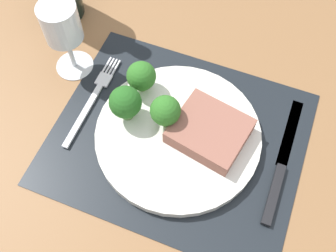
{
  "coord_description": "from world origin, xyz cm",
  "views": [
    {
      "loc": [
        9.1,
        -27.63,
        56.97
      ],
      "look_at": [
        -1.95,
        0.54,
        1.9
      ],
      "focal_mm": 41.69,
      "sensor_mm": 36.0,
      "label": 1
    }
  ],
  "objects_px": {
    "plate": "(178,135)",
    "knife": "(281,169)",
    "steak": "(210,131)",
    "wine_glass": "(62,27)",
    "fork": "(93,99)"
  },
  "relations": [
    {
      "from": "plate",
      "to": "steak",
      "type": "bearing_deg",
      "value": 16.35
    },
    {
      "from": "plate",
      "to": "knife",
      "type": "relative_size",
      "value": 1.16
    },
    {
      "from": "plate",
      "to": "steak",
      "type": "height_order",
      "value": "steak"
    },
    {
      "from": "plate",
      "to": "knife",
      "type": "xyz_separation_m",
      "value": [
        0.17,
        0.01,
        -0.0
      ]
    },
    {
      "from": "wine_glass",
      "to": "fork",
      "type": "bearing_deg",
      "value": -40.74
    },
    {
      "from": "plate",
      "to": "wine_glass",
      "type": "bearing_deg",
      "value": 162.88
    },
    {
      "from": "steak",
      "to": "wine_glass",
      "type": "bearing_deg",
      "value": 168.44
    },
    {
      "from": "steak",
      "to": "wine_glass",
      "type": "xyz_separation_m",
      "value": [
        -0.27,
        0.06,
        0.07
      ]
    },
    {
      "from": "knife",
      "to": "steak",
      "type": "bearing_deg",
      "value": 173.02
    },
    {
      "from": "fork",
      "to": "knife",
      "type": "relative_size",
      "value": 0.83
    },
    {
      "from": "knife",
      "to": "fork",
      "type": "bearing_deg",
      "value": 175.5
    },
    {
      "from": "fork",
      "to": "wine_glass",
      "type": "relative_size",
      "value": 1.35
    },
    {
      "from": "steak",
      "to": "knife",
      "type": "relative_size",
      "value": 0.48
    },
    {
      "from": "steak",
      "to": "plate",
      "type": "bearing_deg",
      "value": -163.65
    },
    {
      "from": "fork",
      "to": "plate",
      "type": "bearing_deg",
      "value": -4.91
    }
  ]
}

